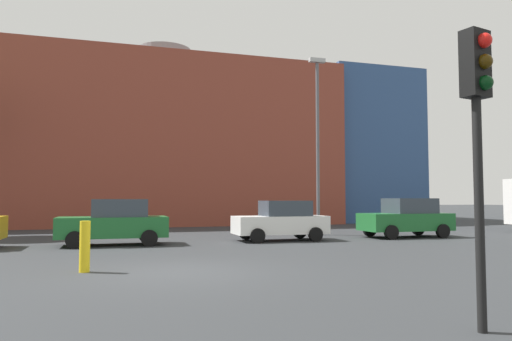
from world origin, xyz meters
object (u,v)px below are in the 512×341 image
object	(u,v)px
parked_car_3	(281,221)
street_lamp	(318,135)
traffic_light_near_right	(478,108)
bollard_yellow_0	(85,247)
parked_car_2	(115,222)
parked_car_4	(406,218)

from	to	relation	value
parked_car_3	street_lamp	world-z (taller)	street_lamp
traffic_light_near_right	bollard_yellow_0	distance (m)	8.89
parked_car_2	street_lamp	xyz separation A→B (m)	(9.30, 2.36, 3.94)
parked_car_2	traffic_light_near_right	xyz separation A→B (m)	(4.48, -13.40, 2.06)
parked_car_4	traffic_light_near_right	world-z (taller)	traffic_light_near_right
parked_car_3	bollard_yellow_0	xyz separation A→B (m)	(-7.29, -6.56, -0.22)
street_lamp	parked_car_4	bearing A→B (deg)	-36.06
parked_car_4	traffic_light_near_right	xyz separation A→B (m)	(-8.06, -13.40, 2.05)
parked_car_4	traffic_light_near_right	distance (m)	15.77
street_lamp	bollard_yellow_0	bearing A→B (deg)	-138.29
parked_car_3	traffic_light_near_right	size ratio (longest dim) A/B	0.96
traffic_light_near_right	street_lamp	world-z (taller)	street_lamp
parked_car_2	street_lamp	distance (m)	10.37
street_lamp	traffic_light_near_right	bearing A→B (deg)	-107.01
bollard_yellow_0	street_lamp	distance (m)	14.04
parked_car_3	street_lamp	distance (m)	5.36
parked_car_4	traffic_light_near_right	size ratio (longest dim) A/B	1.01
parked_car_2	street_lamp	bearing A→B (deg)	-165.78
parked_car_2	parked_car_4	bearing A→B (deg)	-180.00
parked_car_2	bollard_yellow_0	world-z (taller)	parked_car_2
parked_car_4	bollard_yellow_0	world-z (taller)	parked_car_4
bollard_yellow_0	street_lamp	xyz separation A→B (m)	(10.01, 8.92, 4.19)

